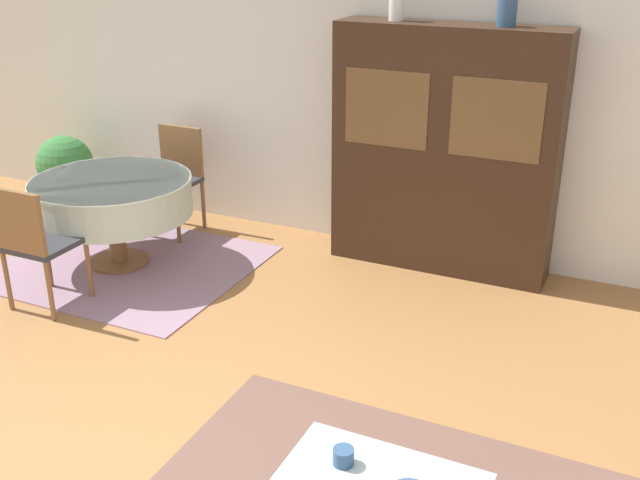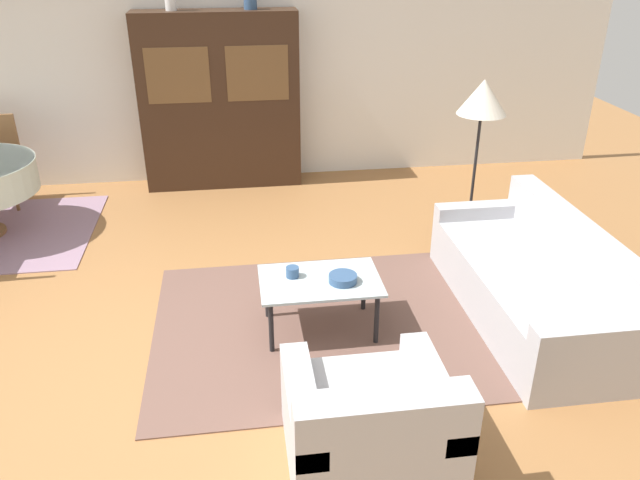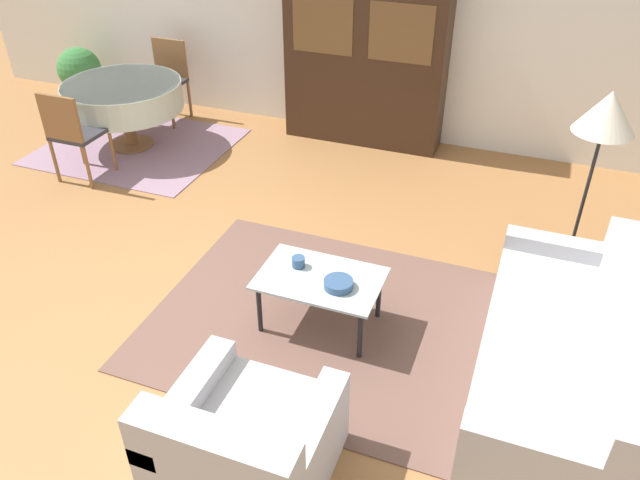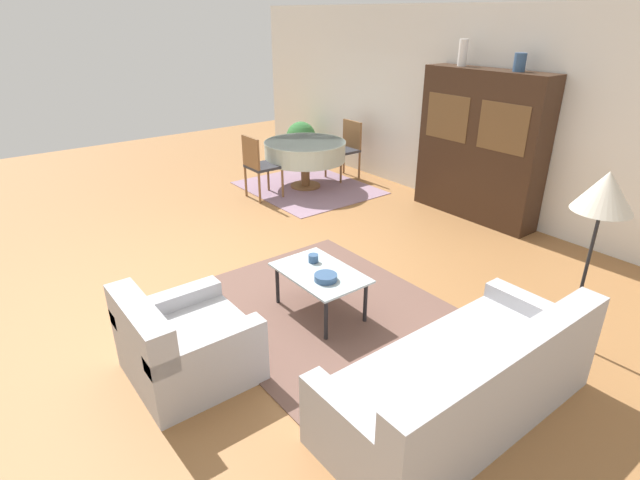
% 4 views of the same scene
% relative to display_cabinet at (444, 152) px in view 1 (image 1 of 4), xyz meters
% --- Properties ---
extents(wall_back, '(10.00, 0.06, 2.70)m').
position_rel_display_cabinet_xyz_m(wall_back, '(-0.35, 0.25, 0.38)').
color(wall_back, white).
rests_on(wall_back, ground_plane).
extents(dining_rug, '(2.02, 1.73, 0.01)m').
position_rel_display_cabinet_xyz_m(dining_rug, '(-2.33, -1.11, -0.97)').
color(dining_rug, gray).
rests_on(dining_rug, ground_plane).
extents(display_cabinet, '(1.76, 0.41, 1.94)m').
position_rel_display_cabinet_xyz_m(display_cabinet, '(0.00, 0.00, 0.00)').
color(display_cabinet, '#382316').
rests_on(display_cabinet, ground_plane).
extents(dining_table, '(1.28, 1.28, 0.73)m').
position_rel_display_cabinet_xyz_m(dining_table, '(-2.40, -1.11, -0.38)').
color(dining_table, brown).
rests_on(dining_table, dining_rug).
extents(dining_chair_near, '(0.44, 0.44, 0.94)m').
position_rel_display_cabinet_xyz_m(dining_chair_near, '(-2.40, -1.97, -0.42)').
color(dining_chair_near, brown).
rests_on(dining_chair_near, dining_rug).
extents(dining_chair_far, '(0.44, 0.44, 0.94)m').
position_rel_display_cabinet_xyz_m(dining_chair_far, '(-2.40, -0.25, -0.42)').
color(dining_chair_far, brown).
rests_on(dining_chair_far, dining_rug).
extents(cup, '(0.10, 0.10, 0.08)m').
position_rel_display_cabinet_xyz_m(cup, '(0.49, -3.11, -0.50)').
color(cup, '#33517A').
rests_on(cup, coffee_table).
extents(vase_short, '(0.14, 0.14, 0.21)m').
position_rel_display_cabinet_xyz_m(vase_short, '(0.39, 0.00, 1.07)').
color(vase_short, '#33517A').
rests_on(vase_short, display_cabinet).
extents(potted_plant, '(0.54, 0.54, 0.75)m').
position_rel_display_cabinet_xyz_m(potted_plant, '(-3.68, -0.27, -0.53)').
color(potted_plant, beige).
rests_on(potted_plant, ground_plane).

